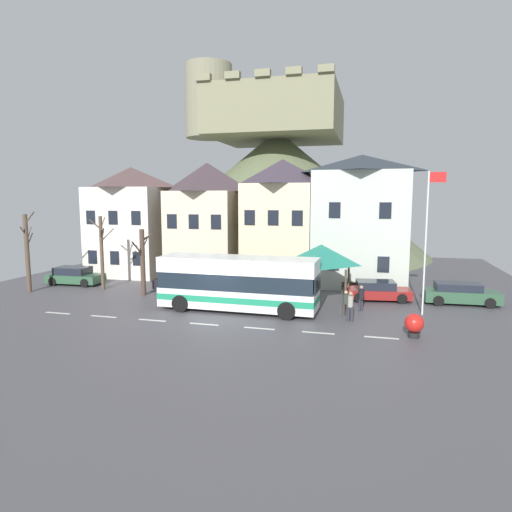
{
  "coord_description": "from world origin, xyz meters",
  "views": [
    {
      "loc": [
        8.45,
        -22.72,
        6.59
      ],
      "look_at": [
        1.2,
        4.86,
        2.88
      ],
      "focal_mm": 31.37,
      "sensor_mm": 36.0,
      "label": 1
    }
  ],
  "objects_px": {
    "townhouse_03": "(360,221)",
    "pedestrian_00": "(346,302)",
    "pedestrian_01": "(317,292)",
    "bus_shelter": "(321,255)",
    "townhouse_02": "(282,221)",
    "bare_tree_00": "(102,250)",
    "parked_car_00": "(184,281)",
    "hilltop_castle": "(276,187)",
    "bare_tree_01": "(27,252)",
    "parked_car_02": "(75,276)",
    "bare_tree_02": "(143,261)",
    "parked_car_03": "(460,294)",
    "pedestrian_03": "(361,296)",
    "public_bench": "(353,288)",
    "parked_car_01": "(378,291)",
    "townhouse_00": "(132,221)",
    "flagpole": "(427,234)",
    "harbour_buoy": "(414,324)",
    "townhouse_01": "(208,221)",
    "pedestrian_02": "(350,306)",
    "transit_bus": "(238,284)"
  },
  "relations": [
    {
      "from": "townhouse_00",
      "to": "transit_bus",
      "type": "relative_size",
      "value": 0.98
    },
    {
      "from": "townhouse_03",
      "to": "hilltop_castle",
      "type": "distance_m",
      "value": 20.58
    },
    {
      "from": "townhouse_02",
      "to": "pedestrian_03",
      "type": "height_order",
      "value": "townhouse_02"
    },
    {
      "from": "pedestrian_01",
      "to": "bare_tree_00",
      "type": "relative_size",
      "value": 0.3
    },
    {
      "from": "parked_car_03",
      "to": "pedestrian_03",
      "type": "bearing_deg",
      "value": -152.64
    },
    {
      "from": "townhouse_01",
      "to": "harbour_buoy",
      "type": "relative_size",
      "value": 8.2
    },
    {
      "from": "harbour_buoy",
      "to": "pedestrian_01",
      "type": "bearing_deg",
      "value": 136.33
    },
    {
      "from": "pedestrian_02",
      "to": "townhouse_01",
      "type": "bearing_deg",
      "value": 138.72
    },
    {
      "from": "pedestrian_01",
      "to": "bus_shelter",
      "type": "bearing_deg",
      "value": 87.36
    },
    {
      "from": "hilltop_castle",
      "to": "pedestrian_02",
      "type": "relative_size",
      "value": 21.71
    },
    {
      "from": "transit_bus",
      "to": "parked_car_01",
      "type": "height_order",
      "value": "transit_bus"
    },
    {
      "from": "townhouse_03",
      "to": "pedestrian_00",
      "type": "height_order",
      "value": "townhouse_03"
    },
    {
      "from": "townhouse_02",
      "to": "flagpole",
      "type": "xyz_separation_m",
      "value": [
        9.96,
        -8.66,
        -0.19
      ]
    },
    {
      "from": "pedestrian_00",
      "to": "parked_car_02",
      "type": "bearing_deg",
      "value": 168.86
    },
    {
      "from": "parked_car_00",
      "to": "hilltop_castle",
      "type": "bearing_deg",
      "value": 78.34
    },
    {
      "from": "parked_car_02",
      "to": "flagpole",
      "type": "distance_m",
      "value": 25.44
    },
    {
      "from": "townhouse_00",
      "to": "bare_tree_02",
      "type": "xyz_separation_m",
      "value": [
        5.11,
        -7.65,
        -2.23
      ]
    },
    {
      "from": "pedestrian_01",
      "to": "pedestrian_00",
      "type": "bearing_deg",
      "value": -44.01
    },
    {
      "from": "bus_shelter",
      "to": "public_bench",
      "type": "relative_size",
      "value": 2.28
    },
    {
      "from": "bare_tree_02",
      "to": "townhouse_02",
      "type": "bearing_deg",
      "value": 45.09
    },
    {
      "from": "townhouse_02",
      "to": "transit_bus",
      "type": "bearing_deg",
      "value": -92.7
    },
    {
      "from": "townhouse_00",
      "to": "parked_car_02",
      "type": "bearing_deg",
      "value": -109.05
    },
    {
      "from": "townhouse_02",
      "to": "pedestrian_01",
      "type": "xyz_separation_m",
      "value": [
        3.86,
        -8.21,
        -3.9
      ]
    },
    {
      "from": "transit_bus",
      "to": "bare_tree_01",
      "type": "bearing_deg",
      "value": 176.18
    },
    {
      "from": "parked_car_00",
      "to": "bare_tree_01",
      "type": "bearing_deg",
      "value": -168.86
    },
    {
      "from": "flagpole",
      "to": "bare_tree_01",
      "type": "xyz_separation_m",
      "value": [
        -26.28,
        -0.46,
        -1.78
      ]
    },
    {
      "from": "parked_car_02",
      "to": "parked_car_00",
      "type": "bearing_deg",
      "value": -1.59
    },
    {
      "from": "townhouse_02",
      "to": "parked_car_01",
      "type": "relative_size",
      "value": 2.28
    },
    {
      "from": "townhouse_03",
      "to": "townhouse_01",
      "type": "bearing_deg",
      "value": 179.61
    },
    {
      "from": "pedestrian_00",
      "to": "harbour_buoy",
      "type": "height_order",
      "value": "pedestrian_00"
    },
    {
      "from": "parked_car_02",
      "to": "bare_tree_02",
      "type": "height_order",
      "value": "bare_tree_02"
    },
    {
      "from": "townhouse_01",
      "to": "transit_bus",
      "type": "xyz_separation_m",
      "value": [
        5.7,
        -10.09,
        -3.11
      ]
    },
    {
      "from": "townhouse_03",
      "to": "pedestrian_03",
      "type": "relative_size",
      "value": 6.41
    },
    {
      "from": "parked_car_00",
      "to": "bare_tree_01",
      "type": "xyz_separation_m",
      "value": [
        -10.27,
        -3.37,
        2.16
      ]
    },
    {
      "from": "townhouse_03",
      "to": "pedestrian_03",
      "type": "height_order",
      "value": "townhouse_03"
    },
    {
      "from": "townhouse_01",
      "to": "pedestrian_01",
      "type": "distance_m",
      "value": 13.31
    },
    {
      "from": "townhouse_00",
      "to": "townhouse_03",
      "type": "height_order",
      "value": "townhouse_03"
    },
    {
      "from": "parked_car_02",
      "to": "public_bench",
      "type": "relative_size",
      "value": 2.58
    },
    {
      "from": "pedestrian_02",
      "to": "bare_tree_00",
      "type": "height_order",
      "value": "bare_tree_00"
    },
    {
      "from": "harbour_buoy",
      "to": "townhouse_00",
      "type": "bearing_deg",
      "value": 149.98
    },
    {
      "from": "townhouse_02",
      "to": "bare_tree_00",
      "type": "xyz_separation_m",
      "value": [
        -11.82,
        -6.97,
        -1.96
      ]
    },
    {
      "from": "hilltop_castle",
      "to": "bare_tree_02",
      "type": "xyz_separation_m",
      "value": [
        -3.8,
        -25.16,
        -5.45
      ]
    },
    {
      "from": "parked_car_00",
      "to": "pedestrian_02",
      "type": "bearing_deg",
      "value": -30.83
    },
    {
      "from": "townhouse_02",
      "to": "pedestrian_00",
      "type": "distance_m",
      "value": 12.15
    },
    {
      "from": "pedestrian_03",
      "to": "bare_tree_01",
      "type": "xyz_separation_m",
      "value": [
        -22.8,
        -0.43,
        1.92
      ]
    },
    {
      "from": "townhouse_03",
      "to": "bare_tree_01",
      "type": "distance_m",
      "value": 24.12
    },
    {
      "from": "pedestrian_00",
      "to": "pedestrian_03",
      "type": "height_order",
      "value": "pedestrian_03"
    },
    {
      "from": "bare_tree_01",
      "to": "harbour_buoy",
      "type": "bearing_deg",
      "value": -9.11
    },
    {
      "from": "public_bench",
      "to": "parked_car_00",
      "type": "bearing_deg",
      "value": -173.61
    },
    {
      "from": "pedestrian_02",
      "to": "public_bench",
      "type": "distance_m",
      "value": 6.66
    }
  ]
}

